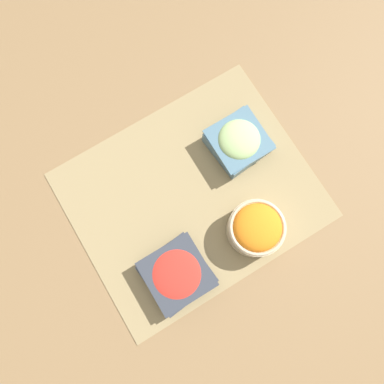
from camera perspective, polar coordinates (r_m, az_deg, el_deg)
The scene contains 5 objects.
ground_plane at distance 0.88m, azimuth 0.00°, elevation -0.42°, with size 3.00×3.00×0.00m, color olive.
placemat at distance 0.88m, azimuth 0.00°, elevation -0.40°, with size 0.55×0.45×0.00m.
tomato_bowl at distance 0.84m, azimuth -2.30°, elevation -12.38°, with size 0.14×0.14×0.05m.
carrot_bowl at distance 0.84m, azimuth 9.75°, elevation -5.47°, with size 0.13×0.13×0.08m.
cucumber_bowl at distance 0.89m, azimuth 7.08°, elevation 7.63°, with size 0.13×0.13×0.07m.
Camera 1 is at (0.08, 0.14, 0.87)m, focal length 35.00 mm.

